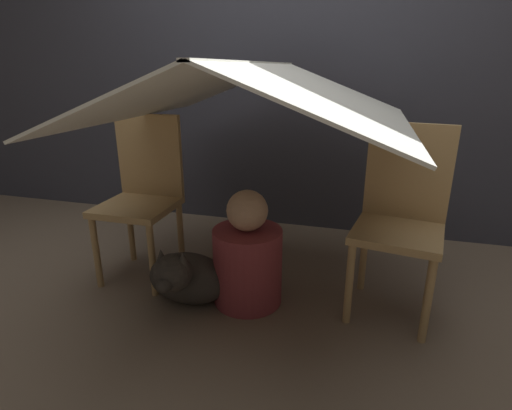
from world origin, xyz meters
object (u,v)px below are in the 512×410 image
(chair_left, at_px, (143,191))
(dog, at_px, (186,277))
(person_front, at_px, (248,258))
(chair_right, at_px, (401,214))

(chair_left, xyz_separation_m, dog, (0.37, -0.28, -0.34))
(chair_left, relative_size, person_front, 1.52)
(chair_left, bearing_deg, dog, -37.16)
(chair_right, xyz_separation_m, person_front, (-0.72, -0.16, -0.25))
(chair_right, bearing_deg, dog, -154.54)
(dog, bearing_deg, chair_right, 15.56)
(person_front, bearing_deg, dog, -157.35)
(chair_left, bearing_deg, person_front, -13.78)
(chair_left, xyz_separation_m, person_front, (0.66, -0.16, -0.25))
(chair_left, xyz_separation_m, chair_right, (1.38, -0.00, 0.00))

